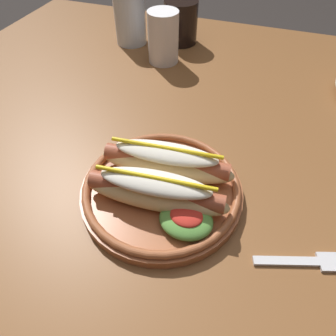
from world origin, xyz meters
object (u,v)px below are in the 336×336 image
Objects in this scene: fork at (308,262)px; extra_cup at (163,37)px; water_cup at (130,16)px; soda_cup at (181,22)px; hot_dog_plate at (162,185)px.

fork is 0.58m from extra_cup.
soda_cup is at bearing 20.09° from water_cup.
water_cup is at bearing 114.70° from fork.
water_cup reaches higher than fork.
fork is 0.71m from water_cup.
extra_cup is at bearing 109.45° from hot_dog_plate.
fork is 0.88× the size of water_cup.
water_cup is at bearing -159.91° from soda_cup.
water_cup reaches higher than soda_cup.
extra_cup is (-0.36, 0.45, 0.06)m from fork.
water_cup is at bearing 118.67° from hot_dog_plate.
extra_cup is at bearing -31.16° from water_cup.
hot_dog_plate is at bearing -70.55° from extra_cup.
soda_cup is at bearing 104.11° from fork.
fork is (0.22, -0.04, -0.02)m from hot_dog_plate.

